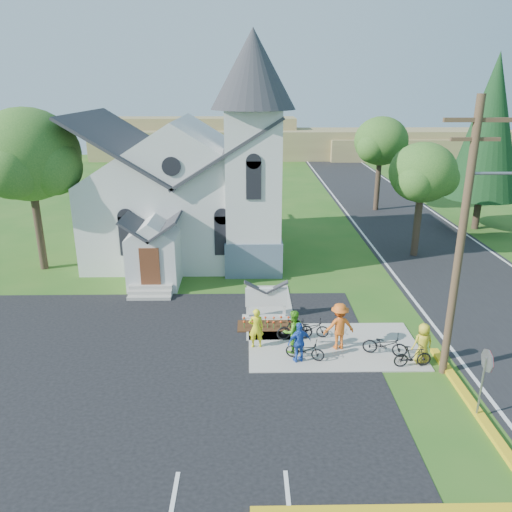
{
  "coord_description": "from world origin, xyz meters",
  "views": [
    {
      "loc": [
        -2.01,
        -17.71,
        10.28
      ],
      "look_at": [
        -1.63,
        5.0,
        2.42
      ],
      "focal_mm": 35.0,
      "sensor_mm": 36.0,
      "label": 1
    }
  ],
  "objects_px": {
    "stop_sign": "(485,370)",
    "bike_2": "(310,328)",
    "bike_0": "(305,350)",
    "cyclist_1": "(293,331)",
    "cyclist_3": "(339,326)",
    "church_sign": "(266,298)",
    "bike_3": "(413,356)",
    "cyclist_2": "(299,342)",
    "bike_4": "(385,344)",
    "cyclist_0": "(256,328)",
    "bike_1": "(295,329)",
    "cyclist_4": "(423,343)",
    "utility_pole": "(464,235)"
  },
  "relations": [
    {
      "from": "church_sign",
      "to": "bike_1",
      "type": "height_order",
      "value": "church_sign"
    },
    {
      "from": "cyclist_2",
      "to": "cyclist_4",
      "type": "relative_size",
      "value": 1.01
    },
    {
      "from": "cyclist_3",
      "to": "bike_4",
      "type": "distance_m",
      "value": 1.91
    },
    {
      "from": "bike_4",
      "to": "cyclist_2",
      "type": "bearing_deg",
      "value": 114.11
    },
    {
      "from": "bike_2",
      "to": "bike_4",
      "type": "bearing_deg",
      "value": -114.0
    },
    {
      "from": "cyclist_1",
      "to": "bike_1",
      "type": "height_order",
      "value": "cyclist_1"
    },
    {
      "from": "stop_sign",
      "to": "cyclist_4",
      "type": "xyz_separation_m",
      "value": [
        -0.76,
        3.35,
        -0.91
      ]
    },
    {
      "from": "cyclist_3",
      "to": "cyclist_4",
      "type": "distance_m",
      "value": 3.24
    },
    {
      "from": "bike_2",
      "to": "cyclist_3",
      "type": "distance_m",
      "value": 1.51
    },
    {
      "from": "church_sign",
      "to": "bike_3",
      "type": "height_order",
      "value": "church_sign"
    },
    {
      "from": "stop_sign",
      "to": "cyclist_0",
      "type": "bearing_deg",
      "value": 146.84
    },
    {
      "from": "cyclist_1",
      "to": "cyclist_4",
      "type": "relative_size",
      "value": 1.09
    },
    {
      "from": "cyclist_3",
      "to": "cyclist_4",
      "type": "height_order",
      "value": "cyclist_3"
    },
    {
      "from": "church_sign",
      "to": "stop_sign",
      "type": "xyz_separation_m",
      "value": [
        6.63,
        -7.4,
        0.75
      ]
    },
    {
      "from": "church_sign",
      "to": "cyclist_0",
      "type": "height_order",
      "value": "cyclist_0"
    },
    {
      "from": "bike_0",
      "to": "bike_4",
      "type": "distance_m",
      "value": 3.21
    },
    {
      "from": "cyclist_3",
      "to": "bike_3",
      "type": "distance_m",
      "value": 3.02
    },
    {
      "from": "church_sign",
      "to": "bike_1",
      "type": "distance_m",
      "value": 2.48
    },
    {
      "from": "cyclist_2",
      "to": "bike_3",
      "type": "bearing_deg",
      "value": 155.06
    },
    {
      "from": "church_sign",
      "to": "cyclist_1",
      "type": "relative_size",
      "value": 1.23
    },
    {
      "from": "bike_2",
      "to": "cyclist_4",
      "type": "relative_size",
      "value": 0.96
    },
    {
      "from": "church_sign",
      "to": "bike_1",
      "type": "bearing_deg",
      "value": -62.11
    },
    {
      "from": "cyclist_2",
      "to": "bike_0",
      "type": "bearing_deg",
      "value": -166.58
    },
    {
      "from": "bike_0",
      "to": "bike_1",
      "type": "height_order",
      "value": "bike_1"
    },
    {
      "from": "cyclist_2",
      "to": "cyclist_3",
      "type": "height_order",
      "value": "cyclist_3"
    },
    {
      "from": "utility_pole",
      "to": "cyclist_1",
      "type": "distance_m",
      "value": 7.33
    },
    {
      "from": "bike_1",
      "to": "church_sign",
      "type": "bearing_deg",
      "value": 21.48
    },
    {
      "from": "bike_2",
      "to": "cyclist_1",
      "type": "bearing_deg",
      "value": 149.14
    },
    {
      "from": "bike_4",
      "to": "church_sign",
      "type": "bearing_deg",
      "value": 69.93
    },
    {
      "from": "stop_sign",
      "to": "bike_2",
      "type": "bearing_deg",
      "value": 131.52
    },
    {
      "from": "bike_0",
      "to": "cyclist_2",
      "type": "xyz_separation_m",
      "value": [
        -0.25,
        -0.16,
        0.42
      ]
    },
    {
      "from": "bike_0",
      "to": "cyclist_1",
      "type": "bearing_deg",
      "value": 52.98
    },
    {
      "from": "bike_3",
      "to": "bike_0",
      "type": "bearing_deg",
      "value": 77.14
    },
    {
      "from": "church_sign",
      "to": "bike_3",
      "type": "distance_m",
      "value": 6.99
    },
    {
      "from": "stop_sign",
      "to": "bike_4",
      "type": "bearing_deg",
      "value": 117.48
    },
    {
      "from": "bike_0",
      "to": "cyclist_0",
      "type": "bearing_deg",
      "value": 79.09
    },
    {
      "from": "cyclist_0",
      "to": "bike_1",
      "type": "bearing_deg",
      "value": -165.17
    },
    {
      "from": "church_sign",
      "to": "cyclist_2",
      "type": "xyz_separation_m",
      "value": [
        1.14,
        -3.91,
        -0.15
      ]
    },
    {
      "from": "bike_1",
      "to": "bike_2",
      "type": "bearing_deg",
      "value": -81.04
    },
    {
      "from": "cyclist_3",
      "to": "bike_0",
      "type": "bearing_deg",
      "value": 20.5
    },
    {
      "from": "church_sign",
      "to": "cyclist_2",
      "type": "distance_m",
      "value": 4.07
    },
    {
      "from": "utility_pole",
      "to": "cyclist_1",
      "type": "height_order",
      "value": "utility_pole"
    },
    {
      "from": "stop_sign",
      "to": "bike_4",
      "type": "xyz_separation_m",
      "value": [
        -2.04,
        3.92,
        -1.28
      ]
    },
    {
      "from": "cyclist_1",
      "to": "utility_pole",
      "type": "bearing_deg",
      "value": 140.11
    },
    {
      "from": "stop_sign",
      "to": "bike_2",
      "type": "height_order",
      "value": "stop_sign"
    },
    {
      "from": "bike_0",
      "to": "bike_2",
      "type": "xyz_separation_m",
      "value": [
        0.42,
        1.79,
        0.01
      ]
    },
    {
      "from": "bike_2",
      "to": "cyclist_3",
      "type": "relative_size",
      "value": 0.8
    },
    {
      "from": "church_sign",
      "to": "bike_4",
      "type": "height_order",
      "value": "church_sign"
    },
    {
      "from": "bike_3",
      "to": "cyclist_4",
      "type": "bearing_deg",
      "value": -58.86
    },
    {
      "from": "bike_0",
      "to": "cyclist_3",
      "type": "height_order",
      "value": "cyclist_3"
    }
  ]
}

